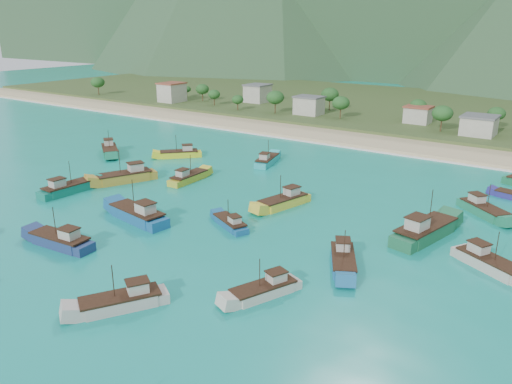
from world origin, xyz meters
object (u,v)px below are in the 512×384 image
Objects in this scene: boat_21 at (489,264)px; boat_11 at (180,154)px; boat_15 at (284,202)px; boat_6 at (61,241)px; boat_30 at (483,210)px; boat_12 at (138,215)px; boat_27 at (110,151)px; boat_14 at (189,178)px; boat_5 at (265,291)px; boat_20 at (68,189)px; boat_28 at (230,224)px; boat_18 at (126,177)px; boat_13 at (122,302)px; boat_24 at (267,161)px; boat_19 at (343,261)px; boat_3 at (425,232)px.

boat_11 is at bearing -75.77° from boat_21.
boat_6 is at bearing 75.64° from boat_15.
boat_15 is 34.00m from boat_30.
boat_12 is 47.77m from boat_27.
boat_27 is (-31.59, 5.83, 0.14)m from boat_14.
boat_6 is 59.60m from boat_21.
boat_5 is 0.86× the size of boat_6.
boat_20 reaches higher than boat_28.
boat_12 is at bearing 167.99° from boat_18.
boat_20 is 1.01× the size of boat_27.
boat_12 is at bearing 91.57° from boat_27.
boat_13 is 64.53m from boat_24.
boat_20 is at bearing -131.31° from boat_24.
boat_18 is at bearing -31.35° from boat_30.
boat_6 is at bearing 166.53° from boat_28.
boat_5 is 31.06m from boat_15.
boat_5 is 1.12× the size of boat_28.
boat_19 reaches higher than boat_28.
boat_13 is 49.52m from boat_18.
boat_5 is 46.20m from boat_30.
boat_18 reaches higher than boat_11.
boat_28 is (-26.83, -13.25, -0.56)m from boat_3.
boat_19 is (18.70, -15.13, -0.08)m from boat_15.
boat_20 reaches higher than boat_14.
boat_3 reaches higher than boat_12.
boat_14 reaches higher than boat_28.
boat_6 is 25.48m from boat_20.
boat_5 is 78.13m from boat_27.
boat_27 is 1.31× the size of boat_28.
boat_21 is at bearing 118.10° from boat_27.
boat_28 is (-1.96, -13.03, -0.27)m from boat_15.
boat_19 is at bearing -74.43° from boat_12.
boat_3 reaches higher than boat_19.
boat_27 is (-74.24, 22.46, 0.14)m from boat_19.
boat_3 reaches higher than boat_24.
boat_15 reaches higher than boat_19.
boat_24 is (5.79, 20.54, 0.01)m from boat_14.
boat_6 is at bearing -4.60° from boat_30.
boat_15 reaches higher than boat_28.
boat_5 is at bearing -106.68° from boat_28.
boat_14 is 24.00m from boat_15.
boat_21 reaches higher than boat_19.
boat_14 is at bearing -168.59° from boat_3.
boat_27 is at bearing -7.29° from boat_13.
boat_12 reaches higher than boat_28.
boat_5 is at bearing -71.43° from boat_24.
boat_30 is at bearing -138.35° from boat_19.
boat_3 is 1.33× the size of boat_24.
boat_13 is 1.01× the size of boat_14.
boat_11 is 0.74× the size of boat_18.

